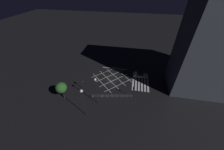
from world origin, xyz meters
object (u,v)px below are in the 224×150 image
(traffic_light_nw_cross, at_px, (82,82))
(street_lamp_west, at_px, (96,85))
(traffic_light_se_cross, at_px, (135,62))
(street_lamp_east, at_px, (82,96))
(traffic_light_median_south, at_px, (135,74))
(traffic_light_se_main, at_px, (134,61))
(traffic_light_sw_cross, at_px, (133,90))
(waiting_car, at_px, (140,75))
(street_tree_near, at_px, (61,88))

(traffic_light_nw_cross, xyz_separation_m, street_lamp_west, (-4.46, -5.65, 3.69))
(traffic_light_se_cross, height_order, street_lamp_east, street_lamp_east)
(traffic_light_median_south, bearing_deg, traffic_light_se_main, -83.83)
(traffic_light_median_south, height_order, street_lamp_east, street_lamp_east)
(traffic_light_sw_cross, relative_size, traffic_light_se_main, 1.03)
(traffic_light_se_cross, distance_m, waiting_car, 5.29)
(street_tree_near, bearing_deg, traffic_light_se_cross, -45.75)
(traffic_light_median_south, bearing_deg, traffic_light_nw_cross, 22.74)
(traffic_light_sw_cross, height_order, traffic_light_median_south, traffic_light_sw_cross)
(traffic_light_se_main, height_order, street_lamp_west, street_lamp_west)
(street_lamp_east, height_order, street_tree_near, street_lamp_east)
(traffic_light_sw_cross, bearing_deg, traffic_light_se_cross, -90.02)
(traffic_light_nw_cross, distance_m, street_lamp_east, 10.17)
(traffic_light_nw_cross, distance_m, street_tree_near, 5.92)
(street_lamp_west, height_order, street_tree_near, street_lamp_west)
(street_lamp_east, bearing_deg, street_tree_near, 62.35)
(traffic_light_se_cross, xyz_separation_m, traffic_light_median_south, (-6.98, -0.26, 0.12))
(traffic_light_sw_cross, relative_size, traffic_light_se_cross, 1.08)
(traffic_light_nw_cross, relative_size, street_tree_near, 0.67)
(street_lamp_west, bearing_deg, traffic_light_sw_cross, -68.39)
(traffic_light_nw_cross, bearing_deg, traffic_light_se_cross, 42.26)
(street_lamp_east, xyz_separation_m, street_tree_near, (3.99, 7.62, -2.62))
(traffic_light_median_south, distance_m, street_lamp_west, 14.41)
(traffic_light_sw_cross, bearing_deg, street_lamp_east, 35.62)
(street_lamp_west, bearing_deg, street_lamp_east, 157.58)
(traffic_light_median_south, bearing_deg, street_tree_near, 30.14)
(traffic_light_median_south, bearing_deg, traffic_light_se_cross, -87.88)
(street_lamp_east, distance_m, waiting_car, 21.94)
(street_lamp_east, xyz_separation_m, street_lamp_west, (4.02, -1.66, -0.27))
(traffic_light_median_south, distance_m, street_lamp_east, 18.54)
(traffic_light_median_south, height_order, street_tree_near, street_tree_near)
(traffic_light_sw_cross, bearing_deg, traffic_light_nw_cross, -3.80)
(traffic_light_sw_cross, distance_m, traffic_light_median_south, 7.15)
(street_lamp_east, height_order, street_lamp_west, street_lamp_east)
(traffic_light_sw_cross, xyz_separation_m, traffic_light_median_south, (7.14, -0.26, -0.09))
(traffic_light_sw_cross, xyz_separation_m, street_lamp_west, (-3.50, 8.83, 3.34))
(traffic_light_se_main, bearing_deg, waiting_car, 27.12)
(traffic_light_nw_cross, relative_size, traffic_light_median_south, 0.90)
(street_lamp_east, distance_m, street_lamp_west, 4.35)
(street_lamp_west, bearing_deg, street_tree_near, 90.15)
(traffic_light_median_south, distance_m, street_tree_near, 21.26)
(traffic_light_se_cross, relative_size, waiting_car, 0.91)
(traffic_light_sw_cross, xyz_separation_m, waiting_car, (9.62, -1.92, -2.23))
(traffic_light_sw_cross, relative_size, street_tree_near, 0.76)
(traffic_light_se_main, bearing_deg, street_lamp_west, -24.92)
(traffic_light_sw_cross, xyz_separation_m, street_lamp_east, (-7.51, 10.48, 3.61))
(traffic_light_se_cross, xyz_separation_m, street_lamp_west, (-17.62, 8.83, 3.55))
(traffic_light_se_main, distance_m, waiting_car, 5.76)
(street_lamp_west, bearing_deg, traffic_light_median_south, -40.52)
(traffic_light_nw_cross, relative_size, street_lamp_west, 0.43)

